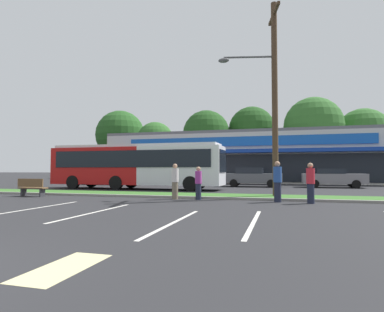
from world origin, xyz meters
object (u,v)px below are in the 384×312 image
(car_2, at_px, (333,178))
(pedestrian_near_bench, at_px, (198,183))
(city_bus, at_px, (136,165))
(utility_pole, at_px, (272,93))
(car_0, at_px, (106,176))
(pedestrian_mid, at_px, (311,183))
(pedestrian_far, at_px, (175,181))
(bus_stop_bench, at_px, (32,187))
(pedestrian_by_pole, at_px, (278,182))
(car_1, at_px, (252,177))

(car_2, bearing_deg, pedestrian_near_bench, -121.35)
(city_bus, xyz_separation_m, pedestrian_near_bench, (6.49, -6.80, -0.97))
(city_bus, bearing_deg, car_2, 23.19)
(utility_pole, distance_m, city_bus, 11.61)
(car_0, distance_m, pedestrian_mid, 21.62)
(city_bus, distance_m, car_2, 15.52)
(utility_pole, distance_m, pedestrian_far, 6.72)
(city_bus, bearing_deg, pedestrian_far, -51.68)
(bus_stop_bench, height_order, pedestrian_by_pole, pedestrian_by_pole)
(pedestrian_near_bench, bearing_deg, utility_pole, 162.98)
(car_0, relative_size, car_1, 0.91)
(car_0, height_order, car_1, car_1)
(city_bus, bearing_deg, pedestrian_near_bench, -45.95)
(car_2, bearing_deg, utility_pole, -111.96)
(city_bus, distance_m, car_0, 8.25)
(pedestrian_near_bench, bearing_deg, city_bus, -92.63)
(city_bus, bearing_deg, pedestrian_by_pole, -33.92)
(pedestrian_by_pole, xyz_separation_m, pedestrian_far, (-4.82, 0.09, -0.04))
(city_bus, xyz_separation_m, car_0, (-5.89, 5.69, -0.99))
(car_0, distance_m, car_1, 13.86)
(bus_stop_bench, distance_m, car_1, 16.65)
(city_bus, xyz_separation_m, pedestrian_by_pole, (10.14, -6.92, -0.86))
(bus_stop_bench, relative_size, car_0, 0.37)
(utility_pole, bearing_deg, pedestrian_far, -156.98)
(bus_stop_bench, bearing_deg, car_1, -129.44)
(pedestrian_by_pole, bearing_deg, pedestrian_far, 38.38)
(utility_pole, bearing_deg, city_bus, 153.71)
(pedestrian_by_pole, height_order, pedestrian_far, pedestrian_by_pole)
(utility_pole, height_order, car_1, utility_pole)
(utility_pole, height_order, pedestrian_mid, utility_pole)
(car_0, bearing_deg, bus_stop_bench, -75.87)
(pedestrian_far, bearing_deg, car_2, -174.18)
(pedestrian_by_pole, relative_size, pedestrian_far, 1.05)
(bus_stop_bench, height_order, pedestrian_near_bench, pedestrian_near_bench)
(utility_pole, relative_size, pedestrian_mid, 5.82)
(pedestrian_far, bearing_deg, pedestrian_by_pole, 129.64)
(pedestrian_mid, bearing_deg, car_1, 179.73)
(car_2, height_order, pedestrian_far, pedestrian_far)
(utility_pole, distance_m, bus_stop_bench, 13.64)
(pedestrian_far, bearing_deg, utility_pole, 153.77)
(car_0, height_order, pedestrian_by_pole, pedestrian_by_pole)
(car_1, relative_size, pedestrian_far, 2.78)
(city_bus, height_order, car_2, city_bus)
(utility_pole, xyz_separation_m, bus_stop_bench, (-12.50, -2.46, -4.88))
(pedestrian_by_pole, bearing_deg, pedestrian_near_bench, 37.52)
(bus_stop_bench, distance_m, car_0, 13.45)
(utility_pole, bearing_deg, pedestrian_near_bench, -150.73)
(car_0, distance_m, pedestrian_by_pole, 20.40)
(city_bus, bearing_deg, car_0, 136.34)
(city_bus, relative_size, car_2, 2.74)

